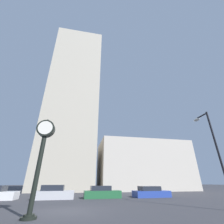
{
  "coord_description": "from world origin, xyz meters",
  "views": [
    {
      "loc": [
        0.75,
        -11.46,
        1.65
      ],
      "look_at": [
        5.1,
        10.8,
        12.3
      ],
      "focal_mm": 24.0,
      "sensor_mm": 36.0,
      "label": 1
    }
  ],
  "objects": [
    {
      "name": "ground_plane",
      "position": [
        0.0,
        0.0,
        0.0
      ],
      "size": [
        200.0,
        200.0,
        0.0
      ],
      "primitive_type": "plane",
      "color": "#38383D"
    },
    {
      "name": "building_tall_tower",
      "position": [
        -2.37,
        24.0,
        20.02
      ],
      "size": [
        11.79,
        12.0,
        40.04
      ],
      "color": "#BCB29E",
      "rests_on": "ground_plane"
    },
    {
      "name": "building_storefront_row",
      "position": [
        14.96,
        24.0,
        5.14
      ],
      "size": [
        20.17,
        12.0,
        10.28
      ],
      "color": "beige",
      "rests_on": "ground_plane"
    },
    {
      "name": "street_clock",
      "position": [
        -1.56,
        -2.05,
        3.39
      ],
      "size": [
        1.02,
        0.76,
        5.26
      ],
      "color": "black",
      "rests_on": "ground_plane"
    },
    {
      "name": "car_silver",
      "position": [
        -1.87,
        7.71,
        0.58
      ],
      "size": [
        4.15,
        2.0,
        1.37
      ],
      "rotation": [
        0.0,
        0.0,
        0.02
      ],
      "color": "#BCBCC1",
      "rests_on": "ground_plane"
    },
    {
      "name": "car_green",
      "position": [
        3.34,
        7.86,
        0.54
      ],
      "size": [
        4.21,
        1.86,
        1.27
      ],
      "rotation": [
        0.0,
        0.0,
        0.04
      ],
      "color": "#236038",
      "rests_on": "ground_plane"
    },
    {
      "name": "car_blue",
      "position": [
        9.34,
        7.89,
        0.5
      ],
      "size": [
        4.38,
        2.12,
        1.2
      ],
      "rotation": [
        0.0,
        0.0,
        0.04
      ],
      "color": "#28429E",
      "rests_on": "ground_plane"
    },
    {
      "name": "street_lamp_right",
      "position": [
        10.41,
        -1.76,
        4.49
      ],
      "size": [
        0.36,
        1.57,
        6.82
      ],
      "color": "black",
      "rests_on": "ground_plane"
    }
  ]
}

